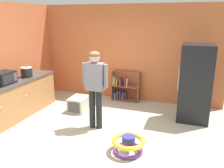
% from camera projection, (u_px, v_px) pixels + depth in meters
% --- Properties ---
extents(ground_plane, '(12.00, 12.00, 0.00)m').
position_uv_depth(ground_plane, '(98.00, 133.00, 4.97)').
color(ground_plane, '#BCB69E').
rests_on(ground_plane, ground).
extents(back_wall, '(5.20, 0.06, 2.70)m').
position_uv_depth(back_wall, '(129.00, 53.00, 6.71)').
color(back_wall, '#CA693B').
rests_on(back_wall, ground).
extents(left_side_wall, '(0.06, 2.99, 2.70)m').
position_uv_depth(left_side_wall, '(17.00, 57.00, 6.18)').
color(left_side_wall, '#C8663C').
rests_on(left_side_wall, ground).
extents(kitchen_counter, '(0.65, 2.40, 0.90)m').
position_uv_depth(kitchen_counter, '(16.00, 99.00, 5.69)').
color(kitchen_counter, '#AD7443').
rests_on(kitchen_counter, ground).
extents(refrigerator, '(0.73, 0.68, 1.78)m').
position_uv_depth(refrigerator, '(196.00, 83.00, 5.38)').
color(refrigerator, black).
rests_on(refrigerator, ground).
extents(bookshelf, '(0.80, 0.28, 0.85)m').
position_uv_depth(bookshelf, '(124.00, 88.00, 6.83)').
color(bookshelf, brown).
rests_on(bookshelf, ground).
extents(standing_person, '(0.57, 0.23, 1.69)m').
position_uv_depth(standing_person, '(95.00, 83.00, 4.94)').
color(standing_person, black).
rests_on(standing_person, ground).
extents(baby_walker, '(0.60, 0.60, 0.32)m').
position_uv_depth(baby_walker, '(128.00, 144.00, 4.23)').
color(baby_walker, '#783E99').
rests_on(baby_walker, ground).
extents(pet_carrier, '(0.42, 0.55, 0.36)m').
position_uv_depth(pet_carrier, '(79.00, 104.00, 6.11)').
color(pet_carrier, beige).
rests_on(pet_carrier, ground).
extents(microwave, '(0.37, 0.48, 0.28)m').
position_uv_depth(microwave, '(3.00, 78.00, 5.26)').
color(microwave, black).
rests_on(microwave, kitchen_counter).
extents(crock_pot, '(0.28, 0.28, 0.28)m').
position_uv_depth(crock_pot, '(27.00, 72.00, 5.88)').
color(crock_pot, black).
rests_on(crock_pot, kitchen_counter).
extents(yellow_cup, '(0.08, 0.08, 0.09)m').
position_uv_depth(yellow_cup, '(29.00, 73.00, 6.17)').
color(yellow_cup, yellow).
rests_on(yellow_cup, kitchen_counter).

